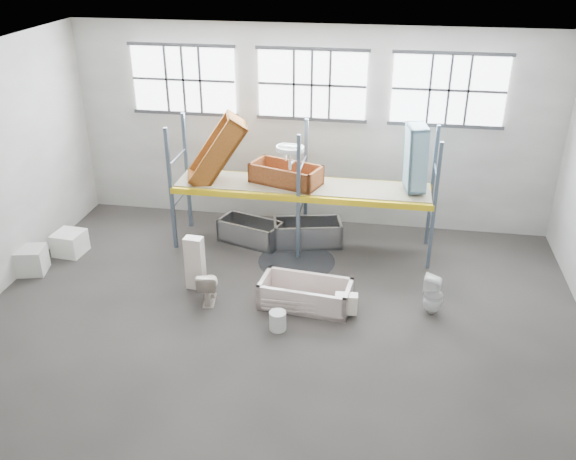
% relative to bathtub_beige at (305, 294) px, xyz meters
% --- Properties ---
extents(floor, '(12.00, 10.00, 0.10)m').
position_rel_bathtub_beige_xyz_m(floor, '(-0.46, -0.91, -0.32)').
color(floor, '#4B4441').
rests_on(floor, ground).
extents(ceiling, '(12.00, 10.00, 0.10)m').
position_rel_bathtub_beige_xyz_m(ceiling, '(-0.46, -0.91, 4.78)').
color(ceiling, silver).
rests_on(ceiling, ground).
extents(wall_back, '(12.00, 0.10, 5.00)m').
position_rel_bathtub_beige_xyz_m(wall_back, '(-0.46, 4.14, 2.23)').
color(wall_back, '#9E9A93').
rests_on(wall_back, ground).
extents(wall_front, '(12.00, 0.10, 5.00)m').
position_rel_bathtub_beige_xyz_m(wall_front, '(-0.46, -5.96, 2.23)').
color(wall_front, '#A19D96').
rests_on(wall_front, ground).
extents(window_left, '(2.60, 0.04, 1.60)m').
position_rel_bathtub_beige_xyz_m(window_left, '(-3.66, 4.03, 3.33)').
color(window_left, white).
rests_on(window_left, wall_back).
extents(window_mid, '(2.60, 0.04, 1.60)m').
position_rel_bathtub_beige_xyz_m(window_mid, '(-0.46, 4.03, 3.33)').
color(window_mid, white).
rests_on(window_mid, wall_back).
extents(window_right, '(2.60, 0.04, 1.60)m').
position_rel_bathtub_beige_xyz_m(window_right, '(2.74, 4.03, 3.33)').
color(window_right, white).
rests_on(window_right, wall_back).
extents(rack_upright_la, '(0.08, 0.08, 3.00)m').
position_rel_bathtub_beige_xyz_m(rack_upright_la, '(-3.46, 1.99, 1.23)').
color(rack_upright_la, slate).
rests_on(rack_upright_la, floor).
extents(rack_upright_lb, '(0.08, 0.08, 3.00)m').
position_rel_bathtub_beige_xyz_m(rack_upright_lb, '(-3.46, 3.19, 1.23)').
color(rack_upright_lb, slate).
rests_on(rack_upright_lb, floor).
extents(rack_upright_ma, '(0.08, 0.08, 3.00)m').
position_rel_bathtub_beige_xyz_m(rack_upright_ma, '(-0.46, 1.99, 1.23)').
color(rack_upright_ma, slate).
rests_on(rack_upright_ma, floor).
extents(rack_upright_mb, '(0.08, 0.08, 3.00)m').
position_rel_bathtub_beige_xyz_m(rack_upright_mb, '(-0.46, 3.19, 1.23)').
color(rack_upright_mb, slate).
rests_on(rack_upright_mb, floor).
extents(rack_upright_ra, '(0.08, 0.08, 3.00)m').
position_rel_bathtub_beige_xyz_m(rack_upright_ra, '(2.54, 1.99, 1.23)').
color(rack_upright_ra, slate).
rests_on(rack_upright_ra, floor).
extents(rack_upright_rb, '(0.08, 0.08, 3.00)m').
position_rel_bathtub_beige_xyz_m(rack_upright_rb, '(2.54, 3.19, 1.23)').
color(rack_upright_rb, slate).
rests_on(rack_upright_rb, floor).
extents(rack_beam_front, '(6.00, 0.10, 0.14)m').
position_rel_bathtub_beige_xyz_m(rack_beam_front, '(-0.46, 1.99, 1.23)').
color(rack_beam_front, yellow).
rests_on(rack_beam_front, floor).
extents(rack_beam_back, '(6.00, 0.10, 0.14)m').
position_rel_bathtub_beige_xyz_m(rack_beam_back, '(-0.46, 3.19, 1.23)').
color(rack_beam_back, yellow).
rests_on(rack_beam_back, floor).
extents(shelf_deck, '(5.90, 1.10, 0.03)m').
position_rel_bathtub_beige_xyz_m(shelf_deck, '(-0.46, 2.59, 1.31)').
color(shelf_deck, gray).
rests_on(shelf_deck, floor).
extents(wet_patch, '(1.80, 1.80, 0.00)m').
position_rel_bathtub_beige_xyz_m(wet_patch, '(-0.46, 1.79, -0.27)').
color(wet_patch, black).
rests_on(wet_patch, floor).
extents(bathtub_beige, '(1.92, 1.05, 0.54)m').
position_rel_bathtub_beige_xyz_m(bathtub_beige, '(0.00, 0.00, 0.00)').
color(bathtub_beige, beige).
rests_on(bathtub_beige, floor).
extents(cistern_spare, '(0.46, 0.24, 0.43)m').
position_rel_bathtub_beige_xyz_m(cistern_spare, '(0.85, -0.24, 0.01)').
color(cistern_spare, silver).
rests_on(cistern_spare, bathtub_beige).
extents(sink_in_tub, '(0.54, 0.54, 0.15)m').
position_rel_bathtub_beige_xyz_m(sink_in_tub, '(0.15, -0.22, -0.11)').
color(sink_in_tub, '#F4E5CD').
rests_on(sink_in_tub, bathtub_beige).
extents(toilet_beige, '(0.51, 0.77, 0.73)m').
position_rel_bathtub_beige_xyz_m(toilet_beige, '(-2.00, -0.17, 0.09)').
color(toilet_beige, beige).
rests_on(toilet_beige, floor).
extents(cistern_tall, '(0.40, 0.28, 1.19)m').
position_rel_bathtub_beige_xyz_m(cistern_tall, '(-2.42, 0.30, 0.33)').
color(cistern_tall, beige).
rests_on(cistern_tall, floor).
extents(toilet_white, '(0.46, 0.45, 0.85)m').
position_rel_bathtub_beige_xyz_m(toilet_white, '(2.55, 0.14, 0.15)').
color(toilet_white, white).
rests_on(toilet_white, floor).
extents(steel_tub_left, '(1.67, 1.15, 0.56)m').
position_rel_bathtub_beige_xyz_m(steel_tub_left, '(-1.73, 2.57, 0.01)').
color(steel_tub_left, '#AEB0B5').
rests_on(steel_tub_left, floor).
extents(steel_tub_right, '(1.76, 1.09, 0.60)m').
position_rel_bathtub_beige_xyz_m(steel_tub_right, '(-0.34, 2.70, 0.03)').
color(steel_tub_right, '#A8AAB0').
rests_on(steel_tub_right, floor).
extents(rust_tub_flat, '(1.79, 1.25, 0.46)m').
position_rel_bathtub_beige_xyz_m(rust_tub_flat, '(-0.86, 2.63, 1.55)').
color(rust_tub_flat, '#984E24').
rests_on(rust_tub_flat, shelf_deck).
extents(rust_tub_tilted, '(1.63, 1.24, 1.76)m').
position_rel_bathtub_beige_xyz_m(rust_tub_tilted, '(-2.49, 2.61, 2.02)').
color(rust_tub_tilted, '#9B4C1D').
rests_on(rust_tub_tilted, shelf_deck).
extents(sink_on_shelf, '(0.71, 0.58, 0.57)m').
position_rel_bathtub_beige_xyz_m(sink_on_shelf, '(-0.71, 2.30, 1.82)').
color(sink_on_shelf, white).
rests_on(sink_on_shelf, rust_tub_flat).
extents(blue_tub_upright, '(0.58, 0.76, 1.49)m').
position_rel_bathtub_beige_xyz_m(blue_tub_upright, '(2.07, 2.64, 2.12)').
color(blue_tub_upright, '#84B0C7').
rests_on(blue_tub_upright, shelf_deck).
extents(bucket, '(0.36, 0.36, 0.38)m').
position_rel_bathtub_beige_xyz_m(bucket, '(-0.41, -0.92, -0.08)').
color(bucket, beige).
rests_on(bucket, floor).
extents(carton_near, '(0.80, 0.73, 0.59)m').
position_rel_bathtub_beige_xyz_m(carton_near, '(-6.29, 0.30, 0.02)').
color(carton_near, beige).
rests_on(carton_near, floor).
extents(carton_far, '(0.70, 0.70, 0.54)m').
position_rel_bathtub_beige_xyz_m(carton_far, '(-5.83, 1.28, 0.00)').
color(carton_far, white).
rests_on(carton_far, floor).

